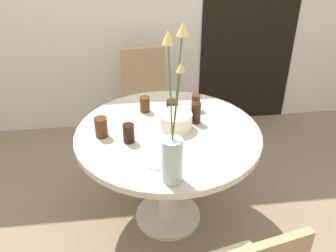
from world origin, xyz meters
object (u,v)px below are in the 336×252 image
drink_glass_1 (129,133)px  drink_glass_4 (172,108)px  drink_glass_0 (145,104)px  drink_glass_3 (196,113)px  flower_vase (173,142)px  drink_glass_2 (101,127)px  chair_right_flank (146,95)px  drink_glass_5 (196,102)px  side_plate (160,158)px  birthday_cake (176,121)px

drink_glass_1 → drink_glass_4: bearing=43.8°
drink_glass_0 → drink_glass_4: same height
drink_glass_0 → drink_glass_3: 0.36m
flower_vase → drink_glass_2: flower_vase is taller
drink_glass_0 → drink_glass_1: size_ratio=0.92×
chair_right_flank → drink_glass_5: size_ratio=8.09×
chair_right_flank → flower_vase: 1.50m
flower_vase → drink_glass_2: size_ratio=6.31×
flower_vase → side_plate: 0.28m
drink_glass_1 → chair_right_flank: bearing=81.0°
chair_right_flank → flower_vase: size_ratio=1.14×
drink_glass_4 → chair_right_flank: bearing=99.2°
chair_right_flank → flower_vase: (0.04, -1.43, 0.45)m
flower_vase → side_plate: size_ratio=3.72×
birthday_cake → side_plate: birthday_cake is taller
chair_right_flank → drink_glass_3: 0.97m
drink_glass_1 → drink_glass_4: drink_glass_1 is taller
drink_glass_1 → side_plate: bearing=-50.5°
drink_glass_3 → drink_glass_5: bearing=79.4°
drink_glass_1 → drink_glass_5: 0.58m
drink_glass_3 → drink_glass_4: bearing=141.2°
drink_glass_0 → flower_vase: bearing=-82.9°
flower_vase → drink_glass_3: 0.61m
side_plate → drink_glass_0: drink_glass_0 is taller
drink_glass_3 → birthday_cake: bearing=-158.1°
birthday_cake → drink_glass_3: (0.14, 0.06, 0.02)m
drink_glass_4 → drink_glass_5: size_ratio=0.96×
drink_glass_4 → drink_glass_2: bearing=-155.9°
side_plate → drink_glass_1: 0.26m
side_plate → drink_glass_0: size_ratio=1.98×
birthday_cake → drink_glass_0: (-0.18, 0.24, 0.00)m
flower_vase → drink_glass_1: (-0.21, 0.37, -0.16)m
flower_vase → drink_glass_0: 0.75m
drink_glass_0 → drink_glass_4: 0.19m
chair_right_flank → drink_glass_2: (-0.33, -0.98, 0.29)m
drink_glass_2 → flower_vase: bearing=-50.4°
chair_right_flank → drink_glass_2: size_ratio=7.19×
drink_glass_5 → drink_glass_0: bearing=177.4°
drink_glass_3 → drink_glass_5: drink_glass_3 is taller
flower_vase → drink_glass_5: 0.78m
drink_glass_0 → drink_glass_5: drink_glass_5 is taller
drink_glass_5 → birthday_cake: bearing=-126.8°
chair_right_flank → drink_glass_0: chair_right_flank is taller
birthday_cake → drink_glass_5: 0.28m
drink_glass_2 → drink_glass_5: drink_glass_2 is taller
birthday_cake → drink_glass_2: (-0.46, -0.04, 0.01)m
birthday_cake → drink_glass_1: birthday_cake is taller
birthday_cake → drink_glass_2: bearing=-175.2°
drink_glass_1 → drink_glass_5: drink_glass_1 is taller
birthday_cake → flower_vase: flower_vase is taller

